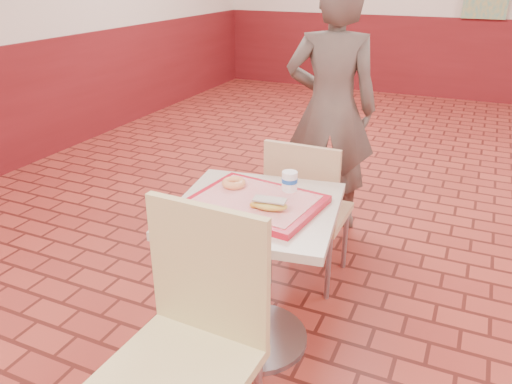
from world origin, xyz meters
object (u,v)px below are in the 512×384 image
at_px(paper_cup, 290,181).
at_px(long_john_donut, 269,205).
at_px(main_table, 256,253).
at_px(ring_donut, 234,183).
at_px(customer, 331,109).
at_px(chair_main_back, 306,206).
at_px(serving_tray, 256,202).
at_px(chair_main_front, 191,336).

bearing_deg(paper_cup, long_john_donut, -92.19).
bearing_deg(long_john_donut, main_table, 140.76).
xyz_separation_m(ring_donut, paper_cup, (0.23, 0.06, 0.03)).
distance_m(customer, ring_donut, 1.19).
bearing_deg(customer, ring_donut, 72.00).
relative_size(chair_main_back, paper_cup, 9.89).
xyz_separation_m(serving_tray, long_john_donut, (0.08, -0.07, 0.04)).
relative_size(main_table, chair_main_front, 0.75).
relative_size(chair_main_front, paper_cup, 11.15).
bearing_deg(serving_tray, main_table, -90.00).
bearing_deg(paper_cup, customer, 98.01).
height_order(chair_main_back, long_john_donut, chair_main_back).
distance_m(long_john_donut, paper_cup, 0.20).
distance_m(chair_main_back, serving_tray, 0.59).
distance_m(chair_main_front, serving_tray, 0.64).
bearing_deg(ring_donut, paper_cup, 14.96).
relative_size(main_table, long_john_donut, 4.45).
relative_size(main_table, chair_main_back, 0.84).
xyz_separation_m(chair_main_front, ring_donut, (-0.19, 0.69, 0.22)).
height_order(chair_main_front, customer, customer).
xyz_separation_m(chair_main_front, customer, (-0.12, 1.88, 0.26)).
distance_m(serving_tray, long_john_donut, 0.12).
bearing_deg(customer, paper_cup, 83.36).
height_order(serving_tray, ring_donut, ring_donut).
bearing_deg(long_john_donut, serving_tray, 140.76).
bearing_deg(chair_main_front, main_table, 97.37).
xyz_separation_m(ring_donut, long_john_donut, (0.22, -0.14, 0.00)).
height_order(customer, paper_cup, customer).
height_order(chair_main_back, ring_donut, chair_main_back).
height_order(chair_main_front, long_john_donut, chair_main_front).
bearing_deg(main_table, chair_main_back, 85.58).
relative_size(chair_main_front, serving_tray, 1.85).
bearing_deg(main_table, ring_donut, 152.03).
relative_size(customer, serving_tray, 3.11).
distance_m(ring_donut, long_john_donut, 0.26).
bearing_deg(chair_main_back, chair_main_front, 90.79).
distance_m(main_table, ring_donut, 0.31).
xyz_separation_m(main_table, chair_main_front, (0.06, -0.61, 0.05)).
xyz_separation_m(serving_tray, ring_donut, (-0.14, 0.07, 0.03)).
xyz_separation_m(main_table, paper_cup, (0.09, 0.13, 0.30)).
xyz_separation_m(chair_main_front, serving_tray, (-0.06, 0.61, 0.19)).
distance_m(chair_main_back, long_john_donut, 0.66).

